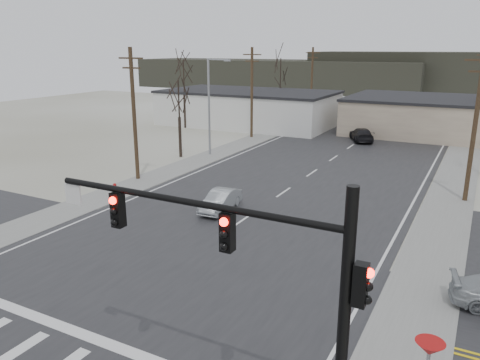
% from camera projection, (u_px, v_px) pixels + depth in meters
% --- Properties ---
extents(ground, '(140.00, 140.00, 0.00)m').
position_uv_depth(ground, '(165.00, 274.00, 21.30)').
color(ground, silver).
rests_on(ground, ground).
extents(main_road, '(18.00, 110.00, 0.05)m').
position_uv_depth(main_road, '(289.00, 189.00, 34.06)').
color(main_road, '#242426').
rests_on(main_road, ground).
extents(cross_road, '(90.00, 10.00, 0.04)m').
position_uv_depth(cross_road, '(165.00, 274.00, 21.30)').
color(cross_road, '#242426').
rests_on(cross_road, ground).
extents(sidewalk_left, '(3.00, 90.00, 0.06)m').
position_uv_depth(sidewalk_left, '(202.00, 159.00, 43.07)').
color(sidewalk_left, gray).
rests_on(sidewalk_left, ground).
extents(sidewalk_right, '(3.00, 90.00, 0.06)m').
position_uv_depth(sidewalk_right, '(452.00, 191.00, 33.56)').
color(sidewalk_right, gray).
rests_on(sidewalk_right, ground).
extents(traffic_signal_mast, '(8.95, 0.43, 7.20)m').
position_uv_depth(traffic_signal_mast, '(267.00, 276.00, 11.20)').
color(traffic_signal_mast, black).
rests_on(traffic_signal_mast, ground).
extents(fire_hydrant, '(0.24, 0.24, 0.87)m').
position_uv_depth(fire_hydrant, '(115.00, 189.00, 32.56)').
color(fire_hydrant, '#A50C0C').
rests_on(fire_hydrant, ground).
extents(yield_sign, '(0.80, 0.80, 2.35)m').
position_uv_depth(yield_sign, '(429.00, 351.00, 12.60)').
color(yield_sign, gray).
rests_on(yield_sign, ground).
extents(building_left_far, '(22.30, 12.30, 4.50)m').
position_uv_depth(building_left_far, '(248.00, 108.00, 61.90)').
color(building_left_far, silver).
rests_on(building_left_far, ground).
extents(building_right_far, '(26.30, 14.30, 4.30)m').
position_uv_depth(building_right_far, '(466.00, 118.00, 53.67)').
color(building_right_far, beige).
rests_on(building_right_far, ground).
extents(upole_left_b, '(2.20, 0.30, 10.00)m').
position_uv_depth(upole_left_b, '(134.00, 113.00, 35.24)').
color(upole_left_b, '#483821').
rests_on(upole_left_b, ground).
extents(upole_left_c, '(2.20, 0.30, 10.00)m').
position_uv_depth(upole_left_c, '(252.00, 91.00, 52.26)').
color(upole_left_c, '#483821').
rests_on(upole_left_c, ground).
extents(upole_left_d, '(2.20, 0.30, 10.00)m').
position_uv_depth(upole_left_d, '(312.00, 80.00, 69.28)').
color(upole_left_d, '#483821').
rests_on(upole_left_d, ground).
extents(upole_right_a, '(2.20, 0.30, 10.00)m').
position_uv_depth(upole_right_a, '(475.00, 124.00, 30.03)').
color(upole_right_a, '#483821').
rests_on(upole_right_a, ground).
extents(streetlight_main, '(2.40, 0.25, 9.00)m').
position_uv_depth(streetlight_main, '(211.00, 102.00, 43.48)').
color(streetlight_main, gray).
rests_on(streetlight_main, ground).
extents(tree_left_near, '(3.30, 3.30, 7.35)m').
position_uv_depth(tree_left_near, '(179.00, 101.00, 42.72)').
color(tree_left_near, '#2D221B').
rests_on(tree_left_near, ground).
extents(tree_left_far, '(3.96, 3.96, 8.82)m').
position_uv_depth(tree_left_far, '(280.00, 75.00, 65.01)').
color(tree_left_far, '#2D221B').
rests_on(tree_left_far, ground).
extents(tree_left_mid, '(3.96, 3.96, 8.82)m').
position_uv_depth(tree_left_mid, '(184.00, 78.00, 58.38)').
color(tree_left_mid, '#2D221B').
rests_on(tree_left_mid, ground).
extents(hill_left, '(70.00, 18.00, 7.00)m').
position_uv_depth(hill_left, '(275.00, 75.00, 114.33)').
color(hill_left, '#333026').
rests_on(hill_left, ground).
extents(sedan_crossing, '(1.65, 3.97, 1.28)m').
position_uv_depth(sedan_crossing, '(220.00, 200.00, 29.38)').
color(sedan_crossing, gray).
rests_on(sedan_crossing, main_road).
extents(car_far_a, '(3.84, 5.30, 1.43)m').
position_uv_depth(car_far_a, '(361.00, 135.00, 51.19)').
color(car_far_a, black).
rests_on(car_far_a, main_road).
extents(car_far_b, '(2.35, 4.37, 1.41)m').
position_uv_depth(car_far_b, '(379.00, 112.00, 69.04)').
color(car_far_b, black).
rests_on(car_far_b, main_road).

